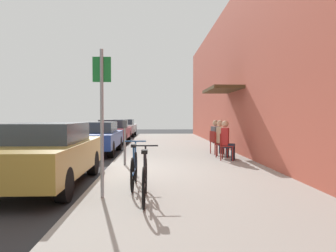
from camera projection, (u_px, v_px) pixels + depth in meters
The scene contains 17 objects.
ground_plane at pixel (105, 174), 8.66m from camera, with size 60.00×60.00×0.00m, color #2D2D30.
sidewalk_slab at pixel (183, 161), 10.74m from camera, with size 4.50×32.00×0.12m, color #9E9B93.
building_facade at pixel (255, 66), 10.76m from camera, with size 1.40×32.00×6.45m.
parked_car_0 at pixel (45, 153), 7.17m from camera, with size 1.80×4.40×1.40m.
parked_car_1 at pixel (96, 137), 13.46m from camera, with size 1.80×4.40×1.32m.
parked_car_2 at pixel (113, 131), 19.15m from camera, with size 1.80×4.40×1.35m.
parked_car_3 at pixel (124, 127), 25.46m from camera, with size 1.80×4.40×1.32m.
parking_meter at pixel (125, 139), 9.50m from camera, with size 0.12×0.10×1.32m.
street_sign at pixel (102, 111), 5.68m from camera, with size 0.32×0.06×2.60m.
bicycle_0 at pixel (145, 179), 5.50m from camera, with size 0.46×1.71×0.90m.
bicycle_1 at pixel (134, 169), 6.58m from camera, with size 0.46×1.71×0.90m.
cafe_chair_0 at pixel (225, 145), 10.61m from camera, with size 0.56×0.56×0.87m.
seated_patron_0 at pixel (227, 139), 10.58m from camera, with size 0.51×0.47×1.29m.
cafe_chair_1 at pixel (220, 143), 11.44m from camera, with size 0.55×0.55×0.87m.
seated_patron_1 at pixel (222, 137), 11.42m from camera, with size 0.50×0.46×1.29m.
cafe_chair_2 at pixel (215, 141), 12.28m from camera, with size 0.54×0.54×0.87m.
seated_patron_2 at pixel (217, 136), 12.29m from camera, with size 0.50×0.45×1.29m.
Camera 1 is at (1.32, -8.68, 1.55)m, focal length 34.73 mm.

